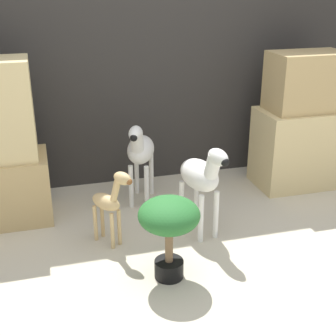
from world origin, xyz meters
TOP-DOWN VIEW (x-y plane):
  - ground_plane at (0.00, 0.00)m, footprint 14.00×14.00m
  - wall_back at (0.00, 1.71)m, footprint 6.40×0.08m
  - rock_pillar_right at (1.21, 1.21)m, footprint 0.72×0.45m
  - zebra_right at (0.13, 0.63)m, footprint 0.28×0.50m
  - zebra_left at (-0.16, 1.22)m, footprint 0.32×0.50m
  - giraffe_figurine at (-0.49, 0.65)m, footprint 0.27×0.33m
  - potted_palm_front at (-0.22, 0.19)m, footprint 0.36×0.36m

SIDE VIEW (x-z plane):
  - ground_plane at x=0.00m, z-range 0.00..0.00m
  - giraffe_figurine at x=-0.49m, z-range 0.05..0.60m
  - potted_palm_front at x=-0.22m, z-range 0.11..0.62m
  - zebra_right at x=0.13m, z-range 0.09..0.77m
  - zebra_left at x=-0.16m, z-range 0.09..0.77m
  - rock_pillar_right at x=1.21m, z-range -0.05..1.07m
  - wall_back at x=0.00m, z-range 0.00..2.20m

